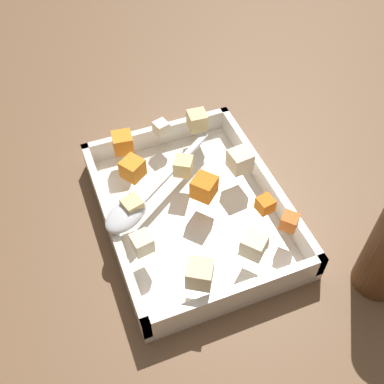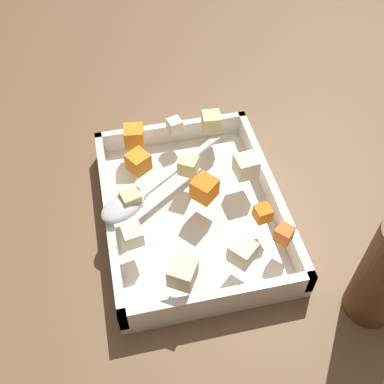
# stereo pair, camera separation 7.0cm
# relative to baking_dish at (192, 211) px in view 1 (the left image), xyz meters

# --- Properties ---
(ground_plane) EXTENTS (4.00, 4.00, 0.00)m
(ground_plane) POSITION_rel_baking_dish_xyz_m (-0.02, 0.02, -0.02)
(ground_plane) COLOR brown
(baking_dish) EXTENTS (0.34, 0.27, 0.05)m
(baking_dish) POSITION_rel_baking_dish_xyz_m (0.00, 0.00, 0.00)
(baking_dish) COLOR white
(baking_dish) RESTS_ON ground_plane
(carrot_chunk_far_right) EXTENTS (0.04, 0.04, 0.03)m
(carrot_chunk_far_right) POSITION_rel_baking_dish_xyz_m (-0.13, -0.07, 0.05)
(carrot_chunk_far_right) COLOR orange
(carrot_chunk_far_right) RESTS_ON baking_dish
(carrot_chunk_far_left) EXTENTS (0.03, 0.03, 0.02)m
(carrot_chunk_far_left) POSITION_rel_baking_dish_xyz_m (0.10, 0.11, 0.05)
(carrot_chunk_far_left) COLOR orange
(carrot_chunk_far_left) RESTS_ON baking_dish
(carrot_chunk_corner_nw) EXTENTS (0.05, 0.05, 0.03)m
(carrot_chunk_corner_nw) POSITION_rel_baking_dish_xyz_m (0.00, 0.02, 0.05)
(carrot_chunk_corner_nw) COLOR orange
(carrot_chunk_corner_nw) RESTS_ON baking_dish
(carrot_chunk_back_center) EXTENTS (0.03, 0.03, 0.02)m
(carrot_chunk_back_center) POSITION_rel_baking_dish_xyz_m (0.06, 0.09, 0.05)
(carrot_chunk_back_center) COLOR orange
(carrot_chunk_back_center) RESTS_ON baking_dish
(carrot_chunk_near_left) EXTENTS (0.04, 0.04, 0.03)m
(carrot_chunk_near_left) POSITION_rel_baking_dish_xyz_m (-0.07, -0.07, 0.05)
(carrot_chunk_near_left) COLOR orange
(carrot_chunk_near_left) RESTS_ON baking_dish
(potato_chunk_center) EXTENTS (0.04, 0.04, 0.03)m
(potato_chunk_center) POSITION_rel_baking_dish_xyz_m (-0.03, 0.09, 0.05)
(potato_chunk_center) COLOR beige
(potato_chunk_center) RESTS_ON baking_dish
(potato_chunk_rim_edge) EXTENTS (0.04, 0.04, 0.03)m
(potato_chunk_rim_edge) POSITION_rel_baking_dish_xyz_m (0.12, 0.04, 0.05)
(potato_chunk_rim_edge) COLOR beige
(potato_chunk_rim_edge) RESTS_ON baking_dish
(potato_chunk_front_center) EXTENTS (0.03, 0.03, 0.03)m
(potato_chunk_front_center) POSITION_rel_baking_dish_xyz_m (0.06, -0.10, 0.05)
(potato_chunk_front_center) COLOR beige
(potato_chunk_front_center) RESTS_ON baking_dish
(potato_chunk_mid_left) EXTENTS (0.05, 0.05, 0.03)m
(potato_chunk_mid_left) POSITION_rel_baking_dish_xyz_m (0.14, -0.04, 0.05)
(potato_chunk_mid_left) COLOR beige
(potato_chunk_mid_left) RESTS_ON baking_dish
(potato_chunk_mid_right) EXTENTS (0.03, 0.03, 0.03)m
(potato_chunk_mid_right) POSITION_rel_baking_dish_xyz_m (-0.14, 0.06, 0.05)
(potato_chunk_mid_right) COLOR #E0CC89
(potato_chunk_mid_right) RESTS_ON baking_dish
(potato_chunk_corner_ne) EXTENTS (0.04, 0.04, 0.03)m
(potato_chunk_corner_ne) POSITION_rel_baking_dish_xyz_m (-0.05, 0.01, 0.05)
(potato_chunk_corner_ne) COLOR #E0CC89
(potato_chunk_corner_ne) RESTS_ON baking_dish
(potato_chunk_near_spoon) EXTENTS (0.03, 0.03, 0.03)m
(potato_chunk_near_spoon) POSITION_rel_baking_dish_xyz_m (-0.00, -0.09, 0.05)
(potato_chunk_near_spoon) COLOR #E0CC89
(potato_chunk_near_spoon) RESTS_ON baking_dish
(parsnip_chunk_corner_se) EXTENTS (0.03, 0.03, 0.02)m
(parsnip_chunk_corner_se) POSITION_rel_baking_dish_xyz_m (-0.15, 0.00, 0.05)
(parsnip_chunk_corner_se) COLOR silver
(parsnip_chunk_corner_se) RESTS_ON baking_dish
(serving_spoon) EXTENTS (0.17, 0.22, 0.02)m
(serving_spoon) POSITION_rel_baking_dish_xyz_m (-0.00, -0.09, 0.05)
(serving_spoon) COLOR silver
(serving_spoon) RESTS_ON baking_dish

